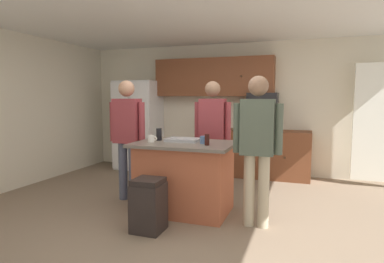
# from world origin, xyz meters

# --- Properties ---
(floor) EXTENTS (7.04, 7.04, 0.00)m
(floor) POSITION_xyz_m (0.00, 0.00, 0.00)
(floor) COLOR #7F6B56
(floor) RESTS_ON ground
(ceiling) EXTENTS (7.04, 7.04, 0.00)m
(ceiling) POSITION_xyz_m (0.00, 0.00, 2.60)
(ceiling) COLOR white
(back_wall) EXTENTS (6.40, 0.10, 2.60)m
(back_wall) POSITION_xyz_m (0.00, 2.80, 1.30)
(back_wall) COLOR beige
(back_wall) RESTS_ON ground
(french_door_window_panel) EXTENTS (0.90, 0.06, 2.00)m
(french_door_window_panel) POSITION_xyz_m (2.60, 2.40, 1.10)
(french_door_window_panel) COLOR white
(french_door_window_panel) RESTS_ON ground
(cabinet_run_upper) EXTENTS (2.40, 0.38, 0.75)m
(cabinet_run_upper) POSITION_xyz_m (-0.40, 2.60, 1.93)
(cabinet_run_upper) COLOR brown
(cabinet_run_lower) EXTENTS (1.80, 0.63, 0.90)m
(cabinet_run_lower) POSITION_xyz_m (0.60, 2.48, 0.45)
(cabinet_run_lower) COLOR brown
(cabinet_run_lower) RESTS_ON ground
(refrigerator) EXTENTS (0.87, 0.76, 1.87)m
(refrigerator) POSITION_xyz_m (-2.00, 2.38, 0.93)
(refrigerator) COLOR white
(refrigerator) RESTS_ON ground
(microwave_over_range) EXTENTS (0.56, 0.40, 0.32)m
(microwave_over_range) POSITION_xyz_m (0.60, 2.50, 1.45)
(microwave_over_range) COLOR black
(kitchen_island) EXTENTS (1.31, 0.91, 0.93)m
(kitchen_island) POSITION_xyz_m (-0.11, 0.17, 0.47)
(kitchen_island) COLOR #AD5638
(kitchen_island) RESTS_ON ground
(person_guest_right) EXTENTS (0.57, 0.23, 1.77)m
(person_guest_right) POSITION_xyz_m (0.86, -0.02, 1.03)
(person_guest_right) COLOR tan
(person_guest_right) RESTS_ON ground
(person_elder_center) EXTENTS (0.57, 0.23, 1.77)m
(person_elder_center) POSITION_xyz_m (-1.08, 0.37, 1.03)
(person_elder_center) COLOR #4C5166
(person_elder_center) RESTS_ON ground
(person_guest_by_door) EXTENTS (0.57, 0.23, 1.77)m
(person_guest_by_door) POSITION_xyz_m (0.04, 0.97, 1.03)
(person_guest_by_door) COLOR tan
(person_guest_by_door) RESTS_ON ground
(mug_ceramic_white) EXTENTS (0.13, 0.09, 0.09)m
(mug_ceramic_white) POSITION_xyz_m (-0.54, 0.06, 0.98)
(mug_ceramic_white) COLOR white
(mug_ceramic_white) RESTS_ON kitchen_island
(glass_stout_tall) EXTENTS (0.06, 0.06, 0.14)m
(glass_stout_tall) POSITION_xyz_m (0.24, 0.03, 1.00)
(glass_stout_tall) COLOR black
(glass_stout_tall) RESTS_ON kitchen_island
(mug_blue_stoneware) EXTENTS (0.12, 0.08, 0.10)m
(mug_blue_stoneware) POSITION_xyz_m (0.15, 0.15, 0.98)
(mug_blue_stoneware) COLOR #4C6B99
(mug_blue_stoneware) RESTS_ON kitchen_island
(tumbler_amber) EXTENTS (0.08, 0.08, 0.17)m
(tumbler_amber) POSITION_xyz_m (-0.52, 0.26, 1.02)
(tumbler_amber) COLOR black
(tumbler_amber) RESTS_ON kitchen_island
(serving_tray) EXTENTS (0.44, 0.30, 0.04)m
(serving_tray) POSITION_xyz_m (-0.17, 0.27, 0.96)
(serving_tray) COLOR #B7B7BC
(serving_tray) RESTS_ON kitchen_island
(trash_bin) EXTENTS (0.34, 0.34, 0.61)m
(trash_bin) POSITION_xyz_m (-0.28, -0.56, 0.30)
(trash_bin) COLOR black
(trash_bin) RESTS_ON ground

